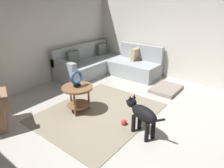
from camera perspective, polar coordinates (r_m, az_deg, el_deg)
name	(u,v)px	position (r m, az deg, el deg)	size (l,w,h in m)	color
ground_plane	(123,131)	(3.57, 3.27, -13.49)	(6.00, 6.00, 0.10)	#B7B2A8
wall_back	(21,34)	(5.19, -24.84, 12.87)	(6.00, 0.12, 2.70)	silver
wall_right	(190,31)	(5.61, 21.55, 13.98)	(0.12, 6.00, 2.70)	silver
area_rug	(99,112)	(4.00, -3.81, -8.20)	(2.30, 1.90, 0.01)	gray
sectional_couch	(106,65)	(5.95, -1.66, 5.48)	(2.20, 2.25, 0.88)	#9EA3A8
side_table	(78,92)	(3.92, -9.88, -2.39)	(0.60, 0.60, 0.54)	brown
torus_sculpture	(77,78)	(3.80, -10.18, 1.63)	(0.28, 0.08, 0.33)	black
dog_bed_mat	(166,89)	(5.10, 15.34, -1.37)	(0.80, 0.60, 0.09)	gray
dog	(142,114)	(3.26, 8.63, -8.55)	(0.36, 0.83, 0.63)	black
dog_toy_ball	(124,122)	(3.62, 3.43, -10.98)	(0.11, 0.11, 0.11)	red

